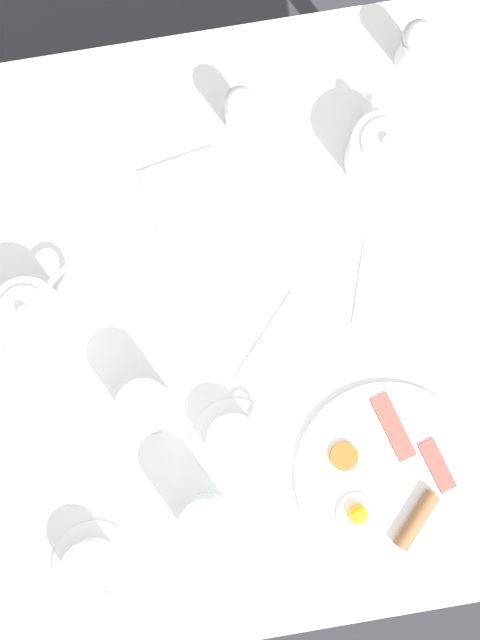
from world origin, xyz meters
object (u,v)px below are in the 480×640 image
(teapot_far, at_px, (33,315))
(fork_by_plate, at_px, (266,337))
(teacup_with_saucer_left, at_px, (92,566))
(spoon_for_tea, at_px, (362,282))
(teapot_near, at_px, (381,151))
(breakfast_plate, at_px, (389,479))
(teacup_with_saucer_right, at_px, (234,439))
(water_glass_tall, at_px, (147,407))
(salt_grinder, at_px, (415,44))
(wine_glass_spare, at_px, (207,523))
(napkin_folded, at_px, (191,206))
(pepper_grinder, at_px, (240,109))

(teapot_far, relative_size, fork_by_plate, 1.13)
(teacup_with_saucer_left, height_order, spoon_for_tea, teacup_with_saucer_left)
(teapot_far, bearing_deg, teapot_near, 151.74)
(breakfast_plate, relative_size, teacup_with_saucer_right, 2.25)
(teacup_with_saucer_left, bearing_deg, teapot_far, -175.46)
(water_glass_tall, height_order, salt_grinder, water_glass_tall)
(wine_glass_spare, distance_m, napkin_folded, 0.52)
(salt_grinder, bearing_deg, napkin_folded, -64.50)
(teapot_near, bearing_deg, fork_by_plate, -44.52)
(water_glass_tall, relative_size, wine_glass_spare, 0.90)
(breakfast_plate, relative_size, salt_grinder, 2.54)
(breakfast_plate, bearing_deg, teapot_near, 171.54)
(pepper_grinder, relative_size, spoon_for_tea, 0.85)
(teapot_near, height_order, water_glass_tall, teapot_near)
(water_glass_tall, height_order, wine_glass_spare, wine_glass_spare)
(teapot_near, distance_m, teapot_far, 0.62)
(water_glass_tall, distance_m, spoon_for_tea, 0.41)
(pepper_grinder, relative_size, salt_grinder, 1.00)
(teacup_with_saucer_right, xyz_separation_m, water_glass_tall, (-0.07, -0.12, 0.03))
(salt_grinder, height_order, spoon_for_tea, salt_grinder)
(teapot_near, height_order, pepper_grinder, teapot_near)
(spoon_for_tea, bearing_deg, teacup_with_saucer_right, -48.94)
(teapot_near, relative_size, teapot_far, 1.31)
(teacup_with_saucer_right, bearing_deg, water_glass_tall, -120.30)
(breakfast_plate, distance_m, teacup_with_saucer_left, 0.49)
(teacup_with_saucer_right, bearing_deg, salt_grinder, 145.76)
(teapot_near, height_order, spoon_for_tea, teapot_near)
(teapot_far, relative_size, wine_glass_spare, 1.15)
(teapot_near, xyz_separation_m, napkin_folded, (0.03, -0.32, -0.05))
(napkin_folded, relative_size, fork_by_plate, 1.40)
(wine_glass_spare, bearing_deg, breakfast_plate, 92.94)
(teacup_with_saucer_left, relative_size, fork_by_plate, 0.99)
(teapot_near, relative_size, salt_grinder, 1.68)
(pepper_grinder, bearing_deg, napkin_folded, -38.27)
(teapot_far, distance_m, teacup_with_saucer_right, 0.38)
(salt_grinder, bearing_deg, fork_by_plate, -36.53)
(wine_glass_spare, height_order, fork_by_plate, wine_glass_spare)
(breakfast_plate, xyz_separation_m, teapot_far, (-0.35, -0.52, 0.04))
(teacup_with_saucer_left, distance_m, pepper_grinder, 0.77)
(teapot_far, height_order, wine_glass_spare, wine_glass_spare)
(salt_grinder, xyz_separation_m, napkin_folded, (0.19, -0.40, -0.06))
(wine_glass_spare, xyz_separation_m, salt_grinder, (-0.70, 0.46, -0.00))
(water_glass_tall, bearing_deg, spoon_for_tea, 111.29)
(fork_by_plate, bearing_deg, salt_grinder, 143.47)
(teapot_near, height_order, teacup_with_saucer_left, teapot_near)
(wine_glass_spare, bearing_deg, fork_by_plate, 152.88)
(breakfast_plate, relative_size, napkin_folded, 1.59)
(pepper_grinder, bearing_deg, teapot_far, -53.97)
(breakfast_plate, relative_size, water_glass_tall, 2.51)
(teapot_far, xyz_separation_m, salt_grinder, (-0.34, 0.68, 0.01))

